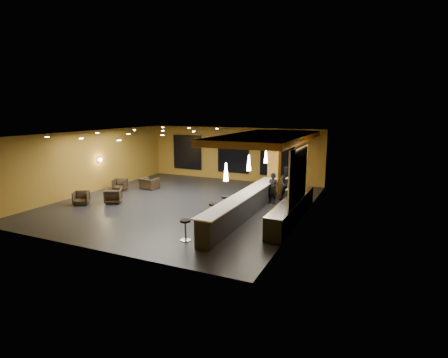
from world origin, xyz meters
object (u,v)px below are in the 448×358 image
at_px(bar_stool_5, 249,193).
at_px(bar_stool_2, 214,210).
at_px(staff_a, 273,189).
at_px(bar_stool_4, 238,198).
at_px(pendant_1, 249,163).
at_px(pendant_0, 226,172).
at_px(staff_c, 296,187).
at_px(armchair_d, 149,183).
at_px(column, 274,163).
at_px(bar_stool_1, 206,219).
at_px(bar_stool_3, 226,203).
at_px(armchair_b, 113,196).
at_px(armchair_c, 120,185).
at_px(bar_stool_0, 185,227).
at_px(armchair_a, 81,198).
at_px(prep_counter, 292,210).
at_px(staff_b, 287,184).
at_px(pendant_2, 266,156).
at_px(bar_counter, 244,206).
at_px(bar_stool_6, 255,188).

bearing_deg(bar_stool_5, bar_stool_2, -93.40).
xyz_separation_m(staff_a, bar_stool_4, (-1.26, -1.50, -0.28)).
bearing_deg(bar_stool_5, pendant_1, -70.16).
bearing_deg(staff_a, pendant_0, -84.83).
xyz_separation_m(staff_c, armchair_d, (-8.71, -0.28, -0.53)).
bearing_deg(bar_stool_5, armchair_d, 175.63).
bearing_deg(column, bar_stool_1, -95.86).
relative_size(pendant_1, staff_c, 0.41).
distance_m(column, armchair_d, 7.51).
bearing_deg(bar_stool_3, pendant_1, 30.73).
bearing_deg(armchair_b, bar_stool_2, 143.59).
bearing_deg(bar_stool_3, armchair_d, 155.30).
xyz_separation_m(armchair_c, bar_stool_0, (7.56, -5.37, 0.16)).
distance_m(column, armchair_a, 10.22).
relative_size(prep_counter, staff_c, 3.52).
height_order(armchair_c, bar_stool_2, bar_stool_2).
xyz_separation_m(armchair_b, bar_stool_3, (6.02, 0.49, 0.19)).
height_order(pendant_1, bar_stool_4, pendant_1).
bearing_deg(bar_stool_4, armchair_c, 174.56).
relative_size(prep_counter, staff_b, 3.29).
bearing_deg(pendant_2, pendant_0, -90.00).
bearing_deg(column, armchair_a, -143.79).
bearing_deg(pendant_2, armchair_b, -152.98).
relative_size(pendant_0, bar_stool_3, 0.81).
distance_m(armchair_d, bar_stool_2, 7.51).
xyz_separation_m(bar_counter, pendant_0, (0.00, -2.00, 1.85)).
relative_size(column, bar_stool_5, 4.57).
distance_m(staff_a, bar_stool_1, 5.13).
distance_m(bar_stool_1, bar_stool_3, 2.32).
bearing_deg(armchair_c, bar_stool_3, -34.70).
bearing_deg(armchair_d, staff_c, -173.81).
relative_size(staff_a, armchair_d, 1.55).
xyz_separation_m(pendant_1, bar_stool_1, (-0.71, -2.83, -1.86)).
height_order(prep_counter, pendant_2, pendant_2).
relative_size(column, bar_stool_4, 4.49).
distance_m(prep_counter, bar_stool_0, 4.96).
bearing_deg(pendant_0, staff_b, 79.01).
bearing_deg(armchair_a, bar_stool_3, -22.35).
distance_m(column, pendant_1, 4.14).
height_order(prep_counter, bar_stool_4, prep_counter).
bearing_deg(pendant_0, bar_stool_1, -155.01).
height_order(bar_stool_1, bar_stool_3, bar_stool_3).
distance_m(armchair_a, armchair_d, 4.37).
distance_m(bar_counter, bar_stool_0, 3.62).
relative_size(staff_c, bar_stool_3, 1.97).
bearing_deg(bar_stool_6, armchair_c, -168.75).
bearing_deg(staff_a, bar_stool_0, -91.82).
bearing_deg(bar_stool_2, bar_stool_5, 86.60).
height_order(pendant_0, bar_stool_4, pendant_0).
height_order(pendant_1, armchair_b, pendant_1).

